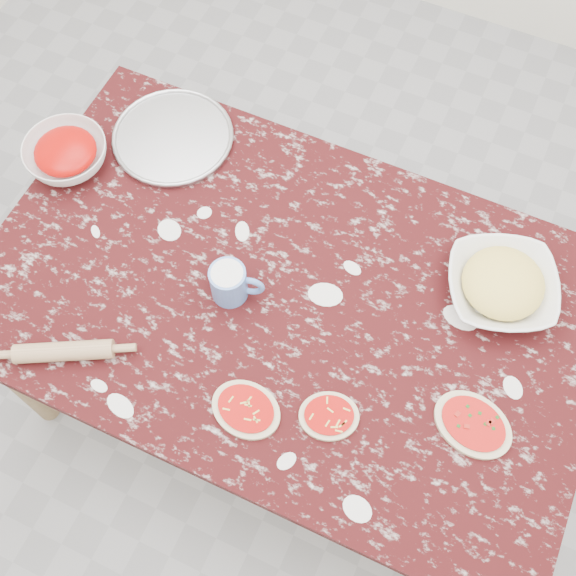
{
  "coord_description": "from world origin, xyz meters",
  "views": [
    {
      "loc": [
        0.33,
        -0.71,
        2.4
      ],
      "look_at": [
        0.0,
        0.0,
        0.8
      ],
      "focal_mm": 44.13,
      "sensor_mm": 36.0,
      "label": 1
    }
  ],
  "objects_px": {
    "worktable": "(288,310)",
    "cheese_bowl": "(501,287)",
    "flour_mug": "(230,283)",
    "pizza_tray": "(173,138)",
    "rolling_pin": "(64,351)",
    "sauce_bowl": "(67,154)"
  },
  "relations": [
    {
      "from": "cheese_bowl",
      "to": "flour_mug",
      "type": "relative_size",
      "value": 2.01
    },
    {
      "from": "pizza_tray",
      "to": "sauce_bowl",
      "type": "height_order",
      "value": "sauce_bowl"
    },
    {
      "from": "sauce_bowl",
      "to": "flour_mug",
      "type": "relative_size",
      "value": 1.68
    },
    {
      "from": "cheese_bowl",
      "to": "worktable",
      "type": "bearing_deg",
      "value": -154.2
    },
    {
      "from": "worktable",
      "to": "cheese_bowl",
      "type": "xyz_separation_m",
      "value": [
        0.49,
        0.24,
        0.12
      ]
    },
    {
      "from": "worktable",
      "to": "rolling_pin",
      "type": "relative_size",
      "value": 6.62
    },
    {
      "from": "flour_mug",
      "to": "pizza_tray",
      "type": "bearing_deg",
      "value": 135.24
    },
    {
      "from": "worktable",
      "to": "cheese_bowl",
      "type": "height_order",
      "value": "cheese_bowl"
    },
    {
      "from": "worktable",
      "to": "flour_mug",
      "type": "xyz_separation_m",
      "value": [
        -0.14,
        -0.05,
        0.14
      ]
    },
    {
      "from": "pizza_tray",
      "to": "flour_mug",
      "type": "height_order",
      "value": "flour_mug"
    },
    {
      "from": "sauce_bowl",
      "to": "rolling_pin",
      "type": "xyz_separation_m",
      "value": [
        0.31,
        -0.5,
        -0.01
      ]
    },
    {
      "from": "pizza_tray",
      "to": "sauce_bowl",
      "type": "relative_size",
      "value": 1.46
    },
    {
      "from": "pizza_tray",
      "to": "flour_mug",
      "type": "xyz_separation_m",
      "value": [
        0.37,
        -0.37,
        0.05
      ]
    },
    {
      "from": "worktable",
      "to": "flour_mug",
      "type": "relative_size",
      "value": 11.54
    },
    {
      "from": "rolling_pin",
      "to": "cheese_bowl",
      "type": "bearing_deg",
      "value": 33.52
    },
    {
      "from": "pizza_tray",
      "to": "cheese_bowl",
      "type": "xyz_separation_m",
      "value": [
        1.0,
        -0.08,
        0.03
      ]
    },
    {
      "from": "rolling_pin",
      "to": "pizza_tray",
      "type": "bearing_deg",
      "value": 96.4
    },
    {
      "from": "pizza_tray",
      "to": "flour_mug",
      "type": "distance_m",
      "value": 0.53
    },
    {
      "from": "cheese_bowl",
      "to": "rolling_pin",
      "type": "xyz_separation_m",
      "value": [
        -0.92,
        -0.61,
        -0.01
      ]
    },
    {
      "from": "pizza_tray",
      "to": "cheese_bowl",
      "type": "distance_m",
      "value": 1.0
    },
    {
      "from": "worktable",
      "to": "cheese_bowl",
      "type": "bearing_deg",
      "value": 25.8
    },
    {
      "from": "cheese_bowl",
      "to": "rolling_pin",
      "type": "bearing_deg",
      "value": -146.48
    }
  ]
}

